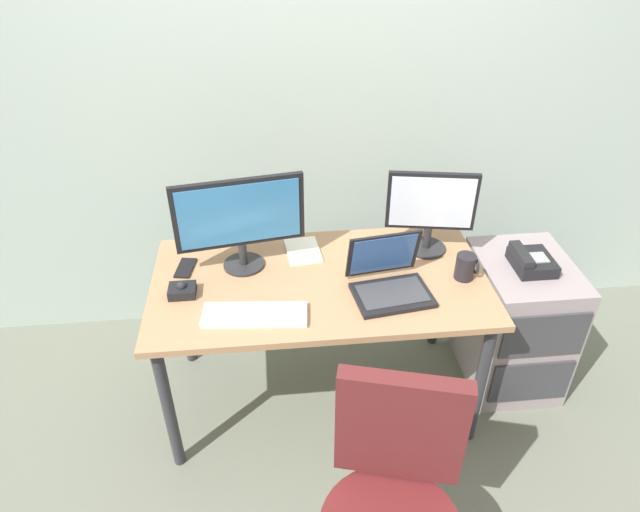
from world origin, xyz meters
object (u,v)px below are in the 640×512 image
coffee_mug (466,267)px  cell_phone (185,268)px  file_cabinet (515,322)px  banana (373,241)px  desk_phone (531,261)px  paper_notepad (303,251)px  trackball_mouse (182,290)px  laptop (389,280)px  monitor_main (240,218)px  keyboard (255,314)px  monitor_side (431,208)px

coffee_mug → cell_phone: (-1.20, 0.19, -0.05)m
cell_phone → file_cabinet: bearing=6.3°
file_cabinet → banana: banana is taller
desk_phone → paper_notepad: bearing=170.0°
trackball_mouse → coffee_mug: 1.19m
laptop → paper_notepad: 0.46m
monitor_main → keyboard: monitor_main is taller
file_cabinet → cell_phone: (-1.54, 0.08, 0.38)m
desk_phone → paper_notepad: desk_phone is taller
trackball_mouse → monitor_main: bearing=35.9°
laptop → cell_phone: 0.89m
file_cabinet → banana: 0.82m
monitor_main → coffee_mug: (0.94, -0.19, -0.19)m
monitor_side → banana: monitor_side is taller
monitor_main → cell_phone: bearing=179.6°
desk_phone → keyboard: size_ratio=0.48×
keyboard → paper_notepad: bearing=62.9°
monitor_side → cell_phone: bearing=-177.6°
monitor_main → paper_notepad: size_ratio=2.63×
monitor_main → coffee_mug: size_ratio=4.81×
monitor_side → keyboard: monitor_side is taller
monitor_side → cell_phone: size_ratio=2.75×
trackball_mouse → desk_phone: bearing=3.2°
desk_phone → banana: (-0.68, 0.21, 0.02)m
file_cabinet → paper_notepad: paper_notepad is taller
paper_notepad → banana: banana is taller
monitor_main → coffee_mug: bearing=-11.1°
desk_phone → trackball_mouse: size_ratio=1.82×
monitor_main → desk_phone: bearing=-4.3°
keyboard → banana: banana is taller
monitor_main → cell_phone: size_ratio=3.86×
trackball_mouse → paper_notepad: 0.58m
file_cabinet → laptop: size_ratio=1.98×
monitor_side → desk_phone: bearing=-17.8°
cell_phone → laptop: bearing=-6.3°
desk_phone → trackball_mouse: 1.53m
monitor_side → laptop: (-0.24, -0.29, -0.16)m
trackball_mouse → coffee_mug: size_ratio=0.97×
laptop → cell_phone: laptop is taller
laptop → trackball_mouse: bearing=176.2°
laptop → banana: (-0.00, 0.35, -0.03)m
file_cabinet → monitor_main: size_ratio=1.25×
desk_phone → keyboard: bearing=-168.2°
desk_phone → monitor_main: bearing=175.7°
trackball_mouse → cell_phone: size_ratio=0.77×
banana → monitor_main: bearing=-169.6°
banana → trackball_mouse: bearing=-161.0°
laptop → coffee_mug: (0.34, 0.05, 0.00)m
monitor_main → paper_notepad: 0.37m
desk_phone → monitor_side: (-0.45, 0.14, 0.22)m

